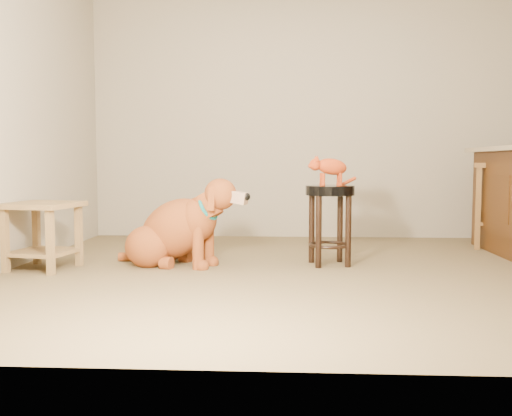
# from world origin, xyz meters

# --- Properties ---
(floor) EXTENTS (4.50, 4.00, 0.01)m
(floor) POSITION_xyz_m (0.00, 0.00, 0.00)
(floor) COLOR brown
(floor) RESTS_ON ground
(room_shell) EXTENTS (4.54, 4.04, 2.62)m
(room_shell) POSITION_xyz_m (0.00, 0.00, 1.68)
(room_shell) COLOR #9D947E
(room_shell) RESTS_ON ground
(padded_stool) EXTENTS (0.38, 0.38, 0.62)m
(padded_stool) POSITION_xyz_m (0.17, 0.32, 0.44)
(padded_stool) COLOR black
(padded_stool) RESTS_ON ground
(wood_stool) EXTENTS (0.55, 0.55, 0.80)m
(wood_stool) POSITION_xyz_m (1.81, 1.30, 0.42)
(wood_stool) COLOR brown
(wood_stool) RESTS_ON ground
(side_table) EXTENTS (0.57, 0.57, 0.51)m
(side_table) POSITION_xyz_m (-2.00, 0.02, 0.33)
(side_table) COLOR olive
(side_table) RESTS_ON ground
(golden_retriever) EXTENTS (1.10, 0.67, 0.73)m
(golden_retriever) POSITION_xyz_m (-1.02, 0.23, 0.27)
(golden_retriever) COLOR brown
(golden_retriever) RESTS_ON ground
(tabby_kitten) EXTENTS (0.39, 0.21, 0.26)m
(tabby_kitten) POSITION_xyz_m (0.16, 0.32, 0.76)
(tabby_kitten) COLOR #9E320F
(tabby_kitten) RESTS_ON padded_stool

